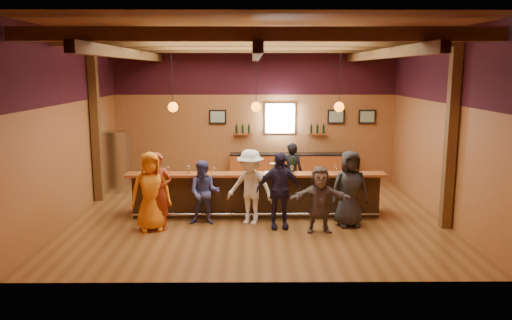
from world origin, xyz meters
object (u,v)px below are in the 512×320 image
Objects in this scene: customer_navy at (279,191)px; bar_counter at (257,193)px; customer_orange at (151,191)px; customer_dark at (350,189)px; customer_brown at (320,200)px; stainless_fridge at (118,161)px; customer_redvest at (158,191)px; ice_bucket at (274,168)px; bartender at (292,173)px; back_bar_cabinet at (292,168)px; bottle_a at (279,167)px; customer_white at (250,187)px; customer_denim at (204,193)px.

bar_counter is at bearing 108.66° from customer_navy.
customer_orange is 1.01× the size of customer_dark.
customer_dark is (0.75, 0.44, 0.14)m from customer_brown.
stainless_fridge reaches higher than customer_brown.
customer_redvest reaches higher than bar_counter.
customer_dark reaches higher than customer_brown.
stainless_fridge is 1.20× the size of customer_brown.
ice_bucket is (0.41, -0.29, 0.71)m from bar_counter.
customer_dark is 2.40m from bartender.
customer_redvest is at bearing 174.89° from customer_brown.
stainless_fridge is (-5.30, -1.12, 0.42)m from back_bar_cabinet.
bartender reaches higher than bottle_a.
bartender is (0.47, 2.24, -0.05)m from customer_navy.
customer_brown is (0.89, -0.30, -0.13)m from customer_navy.
customer_redvest reaches higher than customer_brown.
bottle_a is at bearing -20.28° from bar_counter.
customer_white is (-0.16, -0.84, 0.36)m from bar_counter.
customer_brown is at bearing 110.06° from bartender.
customer_redvest reaches higher than ice_bucket.
customer_redvest is 1.07× the size of bartender.
customer_redvest reaches higher than back_bar_cabinet.
customer_white reaches higher than bottle_a.
customer_redvest is 1.17× the size of customer_denim.
customer_denim reaches higher than back_bar_cabinet.
customer_orange is 2.27m from customer_white.
bartender reaches higher than customer_brown.
ice_bucket is at bearing -35.29° from bar_counter.
customer_redvest is at bearing -151.07° from bar_counter.
stainless_fridge is at bearing 148.81° from ice_bucket.
customer_orange is at bearing -156.75° from customer_denim.
stainless_fridge is at bearing 163.05° from customer_white.
bar_counter is 4.21× the size of customer_brown.
customer_redvest is 1.00× the size of customer_navy.
customer_white reaches higher than customer_brown.
customer_dark is at bearing -29.08° from stainless_fridge.
customer_orange is 1.08× the size of bartender.
customer_brown is at bearing -50.32° from ice_bucket.
stainless_fridge is at bearing 150.37° from bottle_a.
customer_dark is (2.29, -0.19, 0.00)m from customer_white.
customer_denim is at bearing -159.77° from bottle_a.
customer_navy is 0.95m from ice_bucket.
customer_navy reaches higher than bar_counter.
customer_orange is at bearing 175.86° from customer_dark.
customer_denim is at bearing 51.92° from bartender.
customer_dark is 1.91m from ice_bucket.
stainless_fridge is 1.02× the size of customer_dark.
customer_brown is (1.38, -1.46, 0.23)m from bar_counter.
customer_orange is at bearing -161.57° from customer_redvest.
stainless_fridge is at bearing -168.07° from back_bar_cabinet.
customer_orange is (-2.38, -1.28, 0.38)m from bar_counter.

